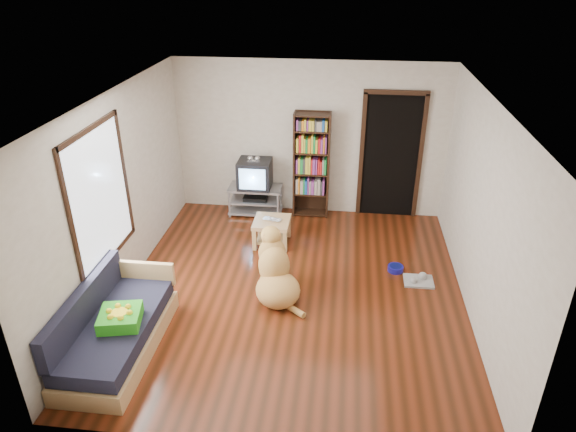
# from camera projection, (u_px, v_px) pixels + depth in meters

# --- Properties ---
(ground) EXTENTS (5.00, 5.00, 0.00)m
(ground) POSITION_uv_depth(u_px,v_px,m) (293.00, 290.00, 6.92)
(ground) COLOR #5D220F
(ground) RESTS_ON ground
(ceiling) EXTENTS (5.00, 5.00, 0.00)m
(ceiling) POSITION_uv_depth(u_px,v_px,m) (294.00, 99.00, 5.74)
(ceiling) COLOR white
(ceiling) RESTS_ON ground
(wall_back) EXTENTS (4.50, 0.00, 4.50)m
(wall_back) POSITION_uv_depth(u_px,v_px,m) (310.00, 139.00, 8.54)
(wall_back) COLOR beige
(wall_back) RESTS_ON ground
(wall_front) EXTENTS (4.50, 0.00, 4.50)m
(wall_front) POSITION_uv_depth(u_px,v_px,m) (260.00, 337.00, 4.11)
(wall_front) COLOR beige
(wall_front) RESTS_ON ground
(wall_left) EXTENTS (0.00, 5.00, 5.00)m
(wall_left) POSITION_uv_depth(u_px,v_px,m) (119.00, 195.00, 6.56)
(wall_left) COLOR beige
(wall_left) RESTS_ON ground
(wall_right) EXTENTS (0.00, 5.00, 5.00)m
(wall_right) POSITION_uv_depth(u_px,v_px,m) (481.00, 213.00, 6.09)
(wall_right) COLOR beige
(wall_right) RESTS_ON ground
(green_cushion) EXTENTS (0.52, 0.52, 0.14)m
(green_cushion) POSITION_uv_depth(u_px,v_px,m) (120.00, 318.00, 5.61)
(green_cushion) COLOR green
(green_cushion) RESTS_ON sofa
(laptop) EXTENTS (0.32, 0.24, 0.02)m
(laptop) POSITION_uv_depth(u_px,v_px,m) (271.00, 221.00, 7.85)
(laptop) COLOR silver
(laptop) RESTS_ON coffee_table
(dog_bowl) EXTENTS (0.22, 0.22, 0.08)m
(dog_bowl) POSITION_uv_depth(u_px,v_px,m) (395.00, 268.00, 7.33)
(dog_bowl) COLOR navy
(dog_bowl) RESTS_ON ground
(grey_rag) EXTENTS (0.40, 0.32, 0.03)m
(grey_rag) POSITION_uv_depth(u_px,v_px,m) (419.00, 281.00, 7.09)
(grey_rag) COLOR #A6A6A6
(grey_rag) RESTS_ON ground
(window) EXTENTS (0.03, 1.46, 1.70)m
(window) POSITION_uv_depth(u_px,v_px,m) (100.00, 197.00, 6.03)
(window) COLOR white
(window) RESTS_ON wall_left
(doorway) EXTENTS (1.03, 0.05, 2.19)m
(doorway) POSITION_uv_depth(u_px,v_px,m) (391.00, 153.00, 8.46)
(doorway) COLOR black
(doorway) RESTS_ON wall_back
(tv_stand) EXTENTS (0.90, 0.45, 0.50)m
(tv_stand) POSITION_uv_depth(u_px,v_px,m) (256.00, 199.00, 8.88)
(tv_stand) COLOR #99999E
(tv_stand) RESTS_ON ground
(crt_tv) EXTENTS (0.55, 0.52, 0.58)m
(crt_tv) POSITION_uv_depth(u_px,v_px,m) (255.00, 173.00, 8.69)
(crt_tv) COLOR black
(crt_tv) RESTS_ON tv_stand
(bookshelf) EXTENTS (0.60, 0.30, 1.80)m
(bookshelf) POSITION_uv_depth(u_px,v_px,m) (312.00, 160.00, 8.53)
(bookshelf) COLOR black
(bookshelf) RESTS_ON ground
(sofa) EXTENTS (0.80, 1.80, 0.80)m
(sofa) POSITION_uv_depth(u_px,v_px,m) (114.00, 331.00, 5.77)
(sofa) COLOR tan
(sofa) RESTS_ON ground
(coffee_table) EXTENTS (0.55, 0.55, 0.40)m
(coffee_table) POSITION_uv_depth(u_px,v_px,m) (272.00, 227.00, 7.94)
(coffee_table) COLOR tan
(coffee_table) RESTS_ON ground
(dog) EXTENTS (0.77, 1.03, 0.92)m
(dog) POSITION_uv_depth(u_px,v_px,m) (275.00, 273.00, 6.69)
(dog) COLOR #BF8B49
(dog) RESTS_ON ground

